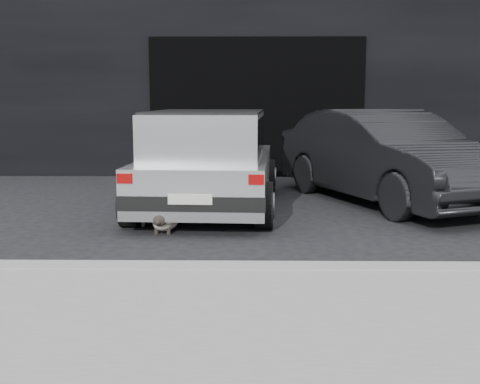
{
  "coord_description": "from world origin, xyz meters",
  "views": [
    {
      "loc": [
        0.85,
        -7.39,
        1.47
      ],
      "look_at": [
        0.76,
        -1.14,
        0.5
      ],
      "focal_mm": 45.0,
      "sensor_mm": 36.0,
      "label": 1
    }
  ],
  "objects_px": {
    "cat_siamese": "(165,221)",
    "silver_hatchback": "(209,156)",
    "cat_white": "(158,212)",
    "second_car": "(386,157)"
  },
  "relations": [
    {
      "from": "cat_white",
      "to": "second_car",
      "type": "bearing_deg",
      "value": 111.77
    },
    {
      "from": "second_car",
      "to": "cat_siamese",
      "type": "relative_size",
      "value": 4.88
    },
    {
      "from": "second_car",
      "to": "silver_hatchback",
      "type": "bearing_deg",
      "value": 169.82
    },
    {
      "from": "cat_siamese",
      "to": "cat_white",
      "type": "xyz_separation_m",
      "value": [
        -0.13,
        0.35,
        0.03
      ]
    },
    {
      "from": "silver_hatchback",
      "to": "cat_white",
      "type": "bearing_deg",
      "value": -114.07
    },
    {
      "from": "silver_hatchback",
      "to": "second_car",
      "type": "bearing_deg",
      "value": 15.12
    },
    {
      "from": "cat_siamese",
      "to": "silver_hatchback",
      "type": "bearing_deg",
      "value": -100.09
    },
    {
      "from": "silver_hatchback",
      "to": "cat_siamese",
      "type": "relative_size",
      "value": 4.44
    },
    {
      "from": "second_car",
      "to": "cat_siamese",
      "type": "xyz_separation_m",
      "value": [
        -2.87,
        -1.93,
        -0.53
      ]
    },
    {
      "from": "cat_siamese",
      "to": "second_car",
      "type": "bearing_deg",
      "value": -140.17
    }
  ]
}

